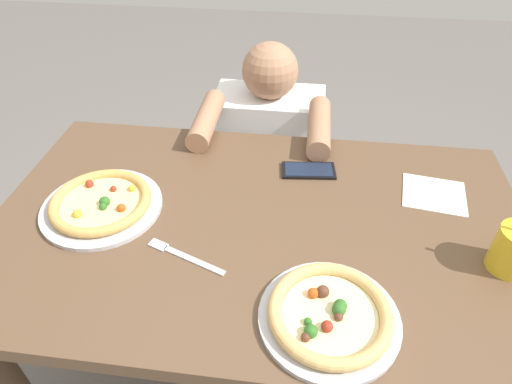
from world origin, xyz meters
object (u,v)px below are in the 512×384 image
(pizza_far, at_px, (102,203))
(pizza_near, at_px, (329,314))
(fork, at_px, (182,255))
(cell_phone, at_px, (308,170))
(diner_seated, at_px, (268,172))

(pizza_far, bearing_deg, pizza_near, -24.50)
(fork, distance_m, cell_phone, 0.45)
(pizza_near, xyz_separation_m, pizza_far, (-0.57, 0.26, -0.00))
(fork, xyz_separation_m, cell_phone, (0.27, 0.35, 0.00))
(pizza_far, xyz_separation_m, cell_phone, (0.52, 0.22, -0.01))
(pizza_near, xyz_separation_m, fork, (-0.33, 0.13, -0.02))
(pizza_near, distance_m, diner_seated, 0.98)
(pizza_near, xyz_separation_m, cell_phone, (-0.06, 0.48, -0.01))
(pizza_far, height_order, diner_seated, diner_seated)
(cell_phone, bearing_deg, diner_seated, 110.61)
(pizza_far, height_order, fork, pizza_far)
(diner_seated, bearing_deg, pizza_far, -119.80)
(pizza_far, relative_size, fork, 1.55)
(fork, bearing_deg, cell_phone, 52.46)
(pizza_far, relative_size, diner_seated, 0.32)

